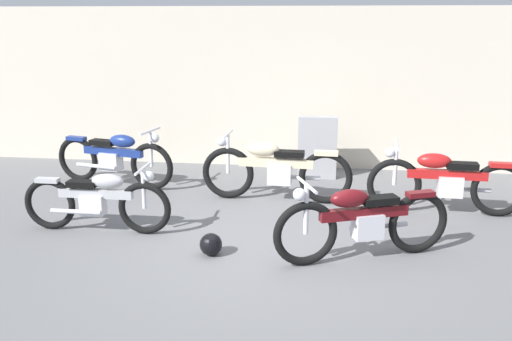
# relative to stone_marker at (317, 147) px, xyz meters

# --- Properties ---
(ground_plane) EXTENTS (40.00, 40.00, 0.00)m
(ground_plane) POSITION_rel_stone_marker_xyz_m (-0.52, -3.02, -0.53)
(ground_plane) COLOR slate
(building_wall) EXTENTS (18.00, 0.30, 2.83)m
(building_wall) POSITION_rel_stone_marker_xyz_m (-0.52, 0.82, 0.89)
(building_wall) COLOR beige
(building_wall) RESTS_ON ground_plane
(stone_marker) EXTENTS (0.65, 0.22, 1.05)m
(stone_marker) POSITION_rel_stone_marker_xyz_m (0.00, 0.00, 0.00)
(stone_marker) COLOR #9E9EA3
(stone_marker) RESTS_ON ground_plane
(helmet) EXTENTS (0.26, 0.26, 0.26)m
(helmet) POSITION_rel_stone_marker_xyz_m (-1.12, -3.38, -0.40)
(helmet) COLOR black
(helmet) RESTS_ON ground_plane
(motorcycle_cream) EXTENTS (2.23, 0.62, 1.00)m
(motorcycle_cream) POSITION_rel_stone_marker_xyz_m (-0.59, -1.32, -0.04)
(motorcycle_cream) COLOR black
(motorcycle_cream) RESTS_ON ground_plane
(motorcycle_red) EXTENTS (2.15, 0.60, 0.96)m
(motorcycle_red) POSITION_rel_stone_marker_xyz_m (1.79, -1.57, -0.06)
(motorcycle_red) COLOR black
(motorcycle_red) RESTS_ON ground_plane
(motorcycle_silver) EXTENTS (1.93, 0.54, 0.87)m
(motorcycle_silver) POSITION_rel_stone_marker_xyz_m (-2.68, -2.84, -0.11)
(motorcycle_silver) COLOR black
(motorcycle_silver) RESTS_ON ground_plane
(motorcycle_maroon) EXTENTS (1.98, 0.96, 0.94)m
(motorcycle_maroon) POSITION_rel_stone_marker_xyz_m (0.58, -3.26, -0.07)
(motorcycle_maroon) COLOR black
(motorcycle_maroon) RESTS_ON ground_plane
(motorcycle_blue) EXTENTS (2.10, 0.72, 0.96)m
(motorcycle_blue) POSITION_rel_stone_marker_xyz_m (-3.22, -0.86, -0.06)
(motorcycle_blue) COLOR black
(motorcycle_blue) RESTS_ON ground_plane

